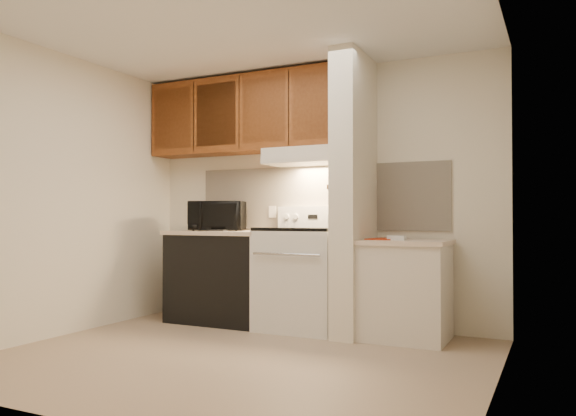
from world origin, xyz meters
The scene contains 50 objects.
floor centered at (0.00, 0.00, 0.00)m, with size 3.60×3.60×0.00m, color tan.
ceiling centered at (0.00, 0.00, 2.50)m, with size 3.60×3.60×0.00m, color white.
wall_back centered at (0.00, 1.50, 1.25)m, with size 3.60×0.02×2.50m, color #F1E5CB.
wall_left centered at (-1.80, 0.00, 1.25)m, with size 0.02×3.00×2.50m, color #F1E5CB.
wall_right centered at (1.80, 0.00, 1.25)m, with size 0.02×3.00×2.50m, color #F1E5CB.
backsplash centered at (0.00, 1.49, 1.24)m, with size 2.60×0.02×0.63m, color #F4E2C8.
range_body centered at (0.00, 1.16, 0.46)m, with size 0.76×0.65×0.92m, color silver.
oven_window centered at (0.00, 0.84, 0.50)m, with size 0.50×0.01×0.30m, color black.
oven_handle centered at (0.00, 0.80, 0.72)m, with size 0.02×0.02×0.65m, color silver.
cooktop centered at (0.00, 1.16, 0.94)m, with size 0.74×0.64×0.03m, color black.
range_backguard centered at (0.00, 1.44, 1.05)m, with size 0.76×0.08×0.20m, color silver.
range_display centered at (0.00, 1.40, 1.05)m, with size 0.10×0.01×0.04m, color black.
range_knob_left_outer centered at (-0.28, 1.40, 1.05)m, with size 0.05×0.05×0.02m, color silver.
range_knob_left_inner centered at (-0.18, 1.40, 1.05)m, with size 0.05×0.05×0.02m, color silver.
range_knob_right_inner centered at (0.18, 1.40, 1.05)m, with size 0.05×0.05×0.02m, color silver.
range_knob_right_outer centered at (0.28, 1.40, 1.05)m, with size 0.05×0.05×0.02m, color silver.
dishwasher_front centered at (-0.88, 1.17, 0.43)m, with size 1.00×0.63×0.87m, color black.
left_countertop centered at (-0.88, 1.17, 0.89)m, with size 1.04×0.67×0.04m, color beige.
spoon_rest centered at (-0.82, 0.97, 0.92)m, with size 0.20×0.06×0.01m, color black.
teal_jar centered at (-1.23, 1.39, 0.96)m, with size 0.08×0.08×0.09m, color #1F5A54.
outlet centered at (-0.48, 1.48, 1.10)m, with size 0.08×0.01×0.12m, color beige.
microwave centered at (-0.93, 1.15, 1.06)m, with size 0.53×0.36×0.29m, color black.
partition_pillar centered at (0.51, 1.15, 1.25)m, with size 0.22×0.70×2.50m, color #F0E4CA.
pillar_trim centered at (0.39, 1.15, 1.30)m, with size 0.01×0.70×0.04m, color brown.
knife_strip centered at (0.39, 1.10, 1.32)m, with size 0.02×0.42×0.04m, color black.
knife_blade_a centered at (0.38, 0.93, 1.22)m, with size 0.01×0.04×0.16m, color silver.
knife_handle_a centered at (0.38, 0.94, 1.37)m, with size 0.02×0.02×0.10m, color black.
knife_blade_b centered at (0.38, 1.03, 1.21)m, with size 0.01×0.04×0.18m, color silver.
knife_handle_b centered at (0.38, 1.03, 1.37)m, with size 0.02×0.02×0.10m, color black.
knife_blade_c centered at (0.38, 1.09, 1.20)m, with size 0.01×0.04×0.20m, color silver.
knife_handle_c centered at (0.38, 1.10, 1.37)m, with size 0.02×0.02×0.10m, color black.
knife_blade_d centered at (0.38, 1.17, 1.22)m, with size 0.01×0.04×0.16m, color silver.
knife_handle_d centered at (0.38, 1.18, 1.37)m, with size 0.02×0.02×0.10m, color black.
knife_blade_e centered at (0.38, 1.26, 1.21)m, with size 0.01×0.04×0.18m, color silver.
knife_handle_e centered at (0.38, 1.25, 1.37)m, with size 0.02×0.02×0.10m, color black.
oven_mitt centered at (0.38, 1.32, 1.18)m, with size 0.03×0.09×0.22m, color gray.
right_cab_base centered at (0.97, 1.15, 0.40)m, with size 0.70×0.60×0.81m, color beige.
right_countertop centered at (0.97, 1.15, 0.83)m, with size 0.74×0.64×0.04m, color beige.
red_folder centered at (0.79, 1.14, 0.86)m, with size 0.23×0.31×0.01m, color #B73112.
white_box centered at (0.92, 1.05, 0.87)m, with size 0.14×0.10×0.04m, color white.
range_hood centered at (0.00, 1.28, 1.62)m, with size 0.78×0.44×0.15m, color beige.
hood_lip centered at (0.00, 1.07, 1.58)m, with size 0.78×0.04×0.06m, color beige.
upper_cabinets centered at (-0.69, 1.32, 2.08)m, with size 2.18×0.33×0.77m, color brown.
cab_door_a centered at (-1.51, 1.17, 2.08)m, with size 0.46×0.01×0.63m, color brown.
cab_gap_a centered at (-1.23, 1.16, 2.08)m, with size 0.01×0.01×0.73m, color black.
cab_door_b centered at (-0.96, 1.17, 2.08)m, with size 0.46×0.01×0.63m, color brown.
cab_gap_b centered at (-0.69, 1.16, 2.08)m, with size 0.01×0.01×0.73m, color black.
cab_door_c centered at (-0.42, 1.17, 2.08)m, with size 0.46×0.01×0.63m, color brown.
cab_gap_c centered at (-0.14, 1.16, 2.08)m, with size 0.01×0.01×0.73m, color black.
cab_door_d centered at (0.13, 1.17, 2.08)m, with size 0.46×0.01×0.63m, color brown.
Camera 1 is at (2.16, -3.61, 1.04)m, focal length 35.00 mm.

